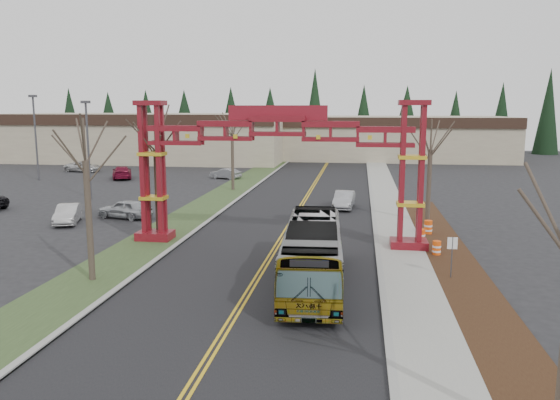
% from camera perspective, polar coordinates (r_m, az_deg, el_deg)
% --- Properties ---
extents(ground, '(200.00, 200.00, 0.00)m').
position_cam_1_polar(ground, '(17.73, -9.45, -19.01)').
color(ground, black).
rests_on(ground, ground).
extents(road, '(12.00, 110.00, 0.02)m').
position_cam_1_polar(road, '(40.96, 1.22, -2.28)').
color(road, black).
rests_on(road, ground).
extents(lane_line_left, '(0.12, 100.00, 0.01)m').
position_cam_1_polar(lane_line_left, '(40.97, 1.05, -2.26)').
color(lane_line_left, gold).
rests_on(lane_line_left, road).
extents(lane_line_right, '(0.12, 100.00, 0.01)m').
position_cam_1_polar(lane_line_right, '(40.95, 1.39, -2.27)').
color(lane_line_right, gold).
rests_on(lane_line_right, road).
extents(curb_right, '(0.30, 110.00, 0.15)m').
position_cam_1_polar(curb_right, '(40.67, 9.86, -2.42)').
color(curb_right, gray).
rests_on(curb_right, ground).
extents(sidewalk_right, '(2.60, 110.00, 0.14)m').
position_cam_1_polar(sidewalk_right, '(40.74, 11.90, -2.47)').
color(sidewalk_right, gray).
rests_on(sidewalk_right, ground).
extents(landscape_strip, '(2.60, 50.00, 0.12)m').
position_cam_1_polar(landscape_strip, '(26.68, 19.50, -9.30)').
color(landscape_strip, black).
rests_on(landscape_strip, ground).
extents(grass_median, '(4.00, 110.00, 0.08)m').
position_cam_1_polar(grass_median, '(42.67, -9.51, -1.89)').
color(grass_median, '#2F4120').
rests_on(grass_median, ground).
extents(curb_left, '(0.30, 110.00, 0.15)m').
position_cam_1_polar(curb_left, '(42.14, -7.11, -1.93)').
color(curb_left, gray).
rests_on(curb_left, ground).
extents(gateway_arch, '(18.20, 1.60, 8.90)m').
position_cam_1_polar(gateway_arch, '(33.24, -0.25, 5.35)').
color(gateway_arch, '#5D0C14').
rests_on(gateway_arch, ground).
extents(retail_building_west, '(46.00, 22.30, 7.50)m').
position_cam_1_polar(retail_building_west, '(93.63, -13.68, 6.47)').
color(retail_building_west, gray).
rests_on(retail_building_west, ground).
extents(retail_building_east, '(38.00, 20.30, 7.00)m').
position_cam_1_polar(retail_building_east, '(94.99, 11.44, 6.45)').
color(retail_building_east, gray).
rests_on(retail_building_east, ground).
extents(conifer_treeline, '(116.10, 5.60, 13.00)m').
position_cam_1_polar(conifer_treeline, '(106.90, 5.88, 8.51)').
color(conifer_treeline, black).
rests_on(conifer_treeline, ground).
extents(transit_bus, '(3.27, 11.33, 3.12)m').
position_cam_1_polar(transit_bus, '(26.26, 3.44, -5.63)').
color(transit_bus, '#9CA0A3').
rests_on(transit_bus, ground).
extents(silver_sedan, '(1.85, 4.52, 1.46)m').
position_cam_1_polar(silver_sedan, '(46.64, 6.71, 0.02)').
color(silver_sedan, '#A5A8AD').
rests_on(silver_sedan, ground).
extents(parked_car_near_a, '(4.60, 2.70, 1.47)m').
position_cam_1_polar(parked_car_near_a, '(43.89, -15.89, -0.89)').
color(parked_car_near_a, '#B5B8BD').
rests_on(parked_car_near_a, ground).
extents(parked_car_near_b, '(2.77, 4.50, 1.40)m').
position_cam_1_polar(parked_car_near_b, '(43.32, -21.26, -1.36)').
color(parked_car_near_b, '#BDBDBD').
rests_on(parked_car_near_b, ground).
extents(parked_car_mid_a, '(4.13, 5.73, 1.54)m').
position_cam_1_polar(parked_car_mid_a, '(68.49, -16.18, 2.79)').
color(parked_car_mid_a, maroon).
rests_on(parked_car_mid_a, ground).
extents(parked_car_far_a, '(4.11, 2.69, 1.28)m').
position_cam_1_polar(parked_car_far_a, '(66.02, -5.71, 2.77)').
color(parked_car_far_a, '#93959A').
rests_on(parked_car_far_a, ground).
extents(parked_car_far_b, '(5.19, 3.09, 1.35)m').
position_cam_1_polar(parked_car_far_b, '(77.63, -19.89, 3.29)').
color(parked_car_far_b, silver).
rests_on(parked_car_far_b, ground).
extents(bare_tree_median_near, '(3.08, 3.08, 7.99)m').
position_cam_1_polar(bare_tree_median_near, '(27.67, -19.66, 3.77)').
color(bare_tree_median_near, '#382D26').
rests_on(bare_tree_median_near, ground).
extents(bare_tree_median_mid, '(3.23, 3.23, 7.95)m').
position_cam_1_polar(bare_tree_median_mid, '(35.93, -12.86, 5.11)').
color(bare_tree_median_mid, '#382D26').
rests_on(bare_tree_median_mid, ground).
extents(bare_tree_median_far, '(3.17, 3.17, 8.02)m').
position_cam_1_polar(bare_tree_median_far, '(56.25, -5.02, 6.96)').
color(bare_tree_median_far, '#382D26').
rests_on(bare_tree_median_far, ground).
extents(bare_tree_right_far, '(3.32, 3.32, 7.67)m').
position_cam_1_polar(bare_tree_right_far, '(41.01, 15.45, 5.06)').
color(bare_tree_right_far, '#382D26').
rests_on(bare_tree_right_far, ground).
extents(light_pole_near, '(0.79, 0.39, 9.10)m').
position_cam_1_polar(light_pole_near, '(53.87, -19.44, 5.68)').
color(light_pole_near, '#3F3F44').
rests_on(light_pole_near, ground).
extents(light_pole_mid, '(0.86, 0.43, 9.92)m').
position_cam_1_polar(light_pole_mid, '(69.94, -24.20, 6.56)').
color(light_pole_mid, '#3F3F44').
rests_on(light_pole_mid, ground).
extents(light_pole_far, '(0.81, 0.41, 9.39)m').
position_cam_1_polar(light_pole_far, '(81.73, -12.85, 7.26)').
color(light_pole_far, '#3F3F44').
rests_on(light_pole_far, ground).
extents(street_sign, '(0.49, 0.07, 2.16)m').
position_cam_1_polar(street_sign, '(28.35, 17.54, -4.94)').
color(street_sign, '#3F3F44').
rests_on(street_sign, ground).
extents(barrel_south, '(0.49, 0.49, 0.91)m').
position_cam_1_polar(barrel_south, '(32.73, 16.05, -4.92)').
color(barrel_south, '#F9530D').
rests_on(barrel_south, ground).
extents(barrel_mid, '(0.57, 0.57, 1.05)m').
position_cam_1_polar(barrel_mid, '(34.96, 14.47, -3.81)').
color(barrel_mid, '#F9530D').
rests_on(barrel_mid, ground).
extents(barrel_north, '(0.55, 0.55, 1.01)m').
position_cam_1_polar(barrel_north, '(37.91, 15.22, -2.83)').
color(barrel_north, '#F9530D').
rests_on(barrel_north, ground).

